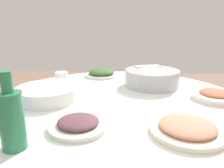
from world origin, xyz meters
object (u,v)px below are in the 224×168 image
Objects in this scene: round_dining_table at (120,118)px; soup_bowl at (48,93)px; rice_bowl at (152,77)px; dish_eggplant at (78,124)px; dish_shrimp at (187,128)px; green_bottle at (12,119)px; tea_cup_far at (3,110)px; dish_greens at (101,73)px; tea_cup_side at (62,77)px; dish_tofu_braise at (216,95)px.

round_dining_table is 4.17× the size of soup_bowl.
rice_bowl reaches higher than round_dining_table.
dish_shrimp reaches higher than dish_eggplant.
dish_eggplant is at bearing -49.40° from green_bottle.
round_dining_table is at bearing 145.94° from rice_bowl.
dish_shrimp is at bearing -91.01° from dish_eggplant.
dish_eggplant is 3.23× the size of tea_cup_far.
dish_greens is 0.91m from green_bottle.
rice_bowl is 3.96× the size of tea_cup_side.
green_bottle reaches higher than rice_bowl.
tea_cup_far is at bearing 36.87° from green_bottle.
green_bottle reaches higher than tea_cup_side.
soup_bowl is at bearing 63.69° from dish_shrimp.
tea_cup_far is (0.07, 0.31, 0.01)m from dish_eggplant.
soup_bowl is 1.28× the size of green_bottle.
dish_tofu_braise is 0.89m from green_bottle.
soup_bowl is (-0.27, 0.52, -0.02)m from rice_bowl.
tea_cup_far is at bearing 157.01° from dish_greens.
green_bottle is 0.75m from tea_cup_side.
round_dining_table is 0.50m from tea_cup_side.
dish_shrimp is at bearing -116.31° from soup_bowl.
dish_tofu_braise is at bearing -57.16° from green_bottle.
tea_cup_far is at bearing 117.94° from round_dining_table.
dish_greens is 0.95× the size of green_bottle.
rice_bowl is at bearing -51.42° from tea_cup_far.
rice_bowl is 1.48× the size of dish_eggplant.
dish_tofu_braise is (0.35, -0.59, 0.00)m from dish_eggplant.
dish_shrimp is at bearing -153.46° from dish_greens.
dish_shrimp is 0.85m from dish_greens.
rice_bowl is 4.78× the size of tea_cup_far.
round_dining_table is at bearing -129.44° from tea_cup_side.
tea_cup_side is (0.54, -0.06, -0.00)m from tea_cup_far.
dish_tofu_braise is 2.90× the size of tea_cup_side.
dish_shrimp reaches higher than round_dining_table.
dish_tofu_braise reaches higher than round_dining_table.
dish_shrimp is 0.68m from tea_cup_far.
green_bottle reaches higher than tea_cup_far.
dish_eggplant is at bearing -178.96° from dish_greens.
dish_tofu_braise is 3.50× the size of tea_cup_far.
soup_bowl is 1.32× the size of dish_tofu_braise.
dish_greens is (0.41, 0.60, 0.00)m from dish_tofu_braise.
tea_cup_side is at bearing 84.37° from rice_bowl.
soup_bowl is at bearing 36.99° from dish_eggplant.
round_dining_table is 0.47m from dish_tofu_braise.
soup_bowl is at bearing 94.82° from dish_tofu_braise.
dish_shrimp is (-0.35, 0.22, -0.00)m from dish_tofu_braise.
dish_eggplant is at bearing 151.19° from rice_bowl.
soup_bowl reaches higher than dish_tofu_braise.
rice_bowl is at bearing -95.63° from tea_cup_side.
soup_bowl reaches higher than tea_cup_side.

